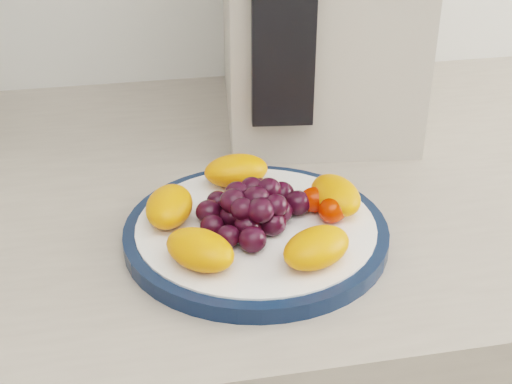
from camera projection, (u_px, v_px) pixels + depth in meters
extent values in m
cylinder|color=#0E1D37|center=(256.00, 233.00, 0.64)|extent=(0.24, 0.24, 0.01)
cylinder|color=white|center=(256.00, 232.00, 0.64)|extent=(0.21, 0.21, 0.02)
ellipsoid|color=orange|center=(336.00, 195.00, 0.65)|extent=(0.05, 0.07, 0.03)
ellipsoid|color=orange|center=(236.00, 170.00, 0.69)|extent=(0.07, 0.04, 0.03)
ellipsoid|color=orange|center=(169.00, 206.00, 0.63)|extent=(0.06, 0.07, 0.03)
ellipsoid|color=orange|center=(200.00, 250.00, 0.57)|extent=(0.07, 0.07, 0.03)
ellipsoid|color=orange|center=(317.00, 248.00, 0.58)|extent=(0.07, 0.07, 0.03)
ellipsoid|color=black|center=(256.00, 215.00, 0.63)|extent=(0.02, 0.02, 0.02)
ellipsoid|color=black|center=(280.00, 212.00, 0.63)|extent=(0.02, 0.02, 0.02)
ellipsoid|color=black|center=(264.00, 203.00, 0.65)|extent=(0.02, 0.02, 0.02)
ellipsoid|color=black|center=(240.00, 205.00, 0.64)|extent=(0.02, 0.02, 0.02)
ellipsoid|color=black|center=(232.00, 216.00, 0.63)|extent=(0.02, 0.02, 0.02)
ellipsoid|color=black|center=(248.00, 226.00, 0.61)|extent=(0.02, 0.02, 0.02)
ellipsoid|color=black|center=(272.00, 223.00, 0.62)|extent=(0.02, 0.02, 0.02)
ellipsoid|color=black|center=(298.00, 203.00, 0.65)|extent=(0.02, 0.02, 0.02)
ellipsoid|color=black|center=(281.00, 194.00, 0.66)|extent=(0.02, 0.02, 0.02)
ellipsoid|color=black|center=(259.00, 190.00, 0.67)|extent=(0.02, 0.02, 0.02)
ellipsoid|color=black|center=(236.00, 194.00, 0.66)|extent=(0.02, 0.02, 0.02)
ellipsoid|color=black|center=(218.00, 202.00, 0.65)|extent=(0.02, 0.02, 0.02)
ellipsoid|color=black|center=(209.00, 212.00, 0.63)|extent=(0.02, 0.02, 0.02)
ellipsoid|color=black|center=(212.00, 226.00, 0.61)|extent=(0.02, 0.02, 0.02)
ellipsoid|color=black|center=(228.00, 236.00, 0.60)|extent=(0.02, 0.02, 0.02)
ellipsoid|color=black|center=(253.00, 240.00, 0.59)|extent=(0.02, 0.02, 0.02)
ellipsoid|color=black|center=(256.00, 199.00, 0.62)|extent=(0.02, 0.02, 0.02)
ellipsoid|color=black|center=(269.00, 189.00, 0.64)|extent=(0.02, 0.02, 0.02)
ellipsoid|color=black|center=(252.00, 188.00, 0.64)|extent=(0.02, 0.02, 0.02)
ellipsoid|color=black|center=(237.00, 193.00, 0.63)|extent=(0.02, 0.02, 0.02)
ellipsoid|color=black|center=(233.00, 201.00, 0.62)|extent=(0.02, 0.02, 0.02)
ellipsoid|color=black|center=(243.00, 209.00, 0.61)|extent=(0.02, 0.02, 0.02)
ellipsoid|color=black|center=(261.00, 211.00, 0.61)|extent=(0.02, 0.02, 0.02)
ellipsoid|color=black|center=(276.00, 206.00, 0.61)|extent=(0.02, 0.02, 0.02)
ellipsoid|color=red|center=(315.00, 200.00, 0.65)|extent=(0.03, 0.03, 0.02)
ellipsoid|color=red|center=(338.00, 194.00, 0.66)|extent=(0.04, 0.03, 0.02)
ellipsoid|color=red|center=(333.00, 209.00, 0.64)|extent=(0.04, 0.04, 0.02)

